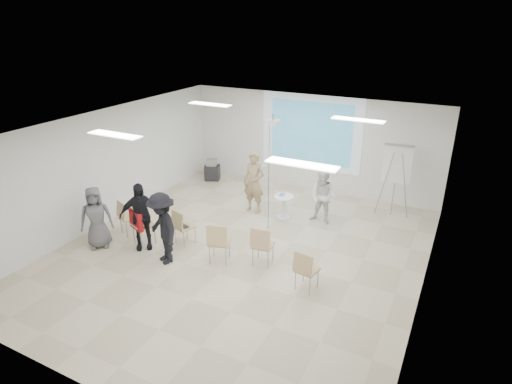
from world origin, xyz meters
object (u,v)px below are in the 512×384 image
at_px(chair_center, 218,240).
at_px(chair_right_inner, 262,243).
at_px(pedestal_table, 284,205).
at_px(audience_mid, 162,224).
at_px(chair_right_far, 305,268).
at_px(av_cart, 212,170).
at_px(flipchart_easel, 397,164).
at_px(player_left, 254,178).
at_px(chair_left_inner, 182,225).
at_px(laptop, 185,225).
at_px(audience_outer, 96,214).
at_px(chair_far_left, 126,215).
at_px(player_right, 323,194).
at_px(chair_left_mid, 140,223).
at_px(audience_left, 140,212).

height_order(chair_center, chair_right_inner, chair_center).
relative_size(pedestal_table, audience_mid, 0.35).
bearing_deg(pedestal_table, chair_right_inner, -77.55).
height_order(chair_right_far, av_cart, chair_right_far).
bearing_deg(flipchart_easel, chair_right_inner, -124.75).
height_order(player_left, chair_left_inner, player_left).
xyz_separation_m(chair_right_far, audience_mid, (-3.21, -0.40, 0.42)).
bearing_deg(pedestal_table, laptop, -123.61).
distance_m(chair_center, audience_outer, 3.05).
relative_size(flipchart_easel, av_cart, 2.83).
bearing_deg(chair_left_inner, pedestal_table, 74.29).
bearing_deg(chair_center, audience_outer, 174.37).
bearing_deg(chair_right_far, chair_far_left, -173.75).
bearing_deg(chair_right_far, chair_right_inner, 168.37).
xyz_separation_m(laptop, av_cart, (-1.75, 3.96, -0.15)).
relative_size(player_right, chair_left_mid, 1.69).
xyz_separation_m(player_right, audience_mid, (-2.51, -3.51, 0.12)).
height_order(pedestal_table, audience_mid, audience_mid).
height_order(chair_left_inner, audience_mid, audience_mid).
bearing_deg(av_cart, audience_outer, -112.04).
bearing_deg(chair_far_left, player_left, 74.30).
distance_m(chair_far_left, audience_outer, 0.85).
relative_size(chair_left_inner, chair_center, 0.92).
bearing_deg(chair_far_left, laptop, 35.04).
bearing_deg(av_cart, chair_right_far, -63.45).
relative_size(laptop, av_cart, 0.45).
height_order(player_right, audience_outer, audience_outer).
bearing_deg(audience_mid, audience_left, -167.48).
xyz_separation_m(player_right, chair_far_left, (-4.17, -2.90, -0.28)).
bearing_deg(chair_right_far, player_right, 111.37).
bearing_deg(chair_right_inner, player_left, 113.86).
xyz_separation_m(audience_left, av_cart, (-0.97, 4.61, -0.61)).
xyz_separation_m(player_right, laptop, (-2.59, -2.59, -0.34)).
distance_m(player_left, laptop, 2.51).
height_order(pedestal_table, player_left, player_left).
height_order(pedestal_table, chair_right_inner, chair_right_inner).
height_order(chair_left_inner, laptop, chair_left_inner).
bearing_deg(player_left, chair_left_inner, -102.15).
relative_size(laptop, audience_outer, 0.19).
distance_m(chair_right_inner, chair_right_far, 1.26).
height_order(chair_left_mid, chair_left_inner, chair_left_mid).
relative_size(chair_right_inner, audience_outer, 0.55).
bearing_deg(chair_left_mid, chair_right_far, 22.60).
xyz_separation_m(chair_far_left, laptop, (1.58, 0.31, -0.06)).
distance_m(chair_right_inner, laptop, 2.11).
relative_size(pedestal_table, audience_outer, 0.39).
bearing_deg(player_right, laptop, -130.46).
xyz_separation_m(laptop, audience_left, (-0.78, -0.65, 0.47)).
height_order(player_right, audience_left, audience_left).
xyz_separation_m(player_left, audience_outer, (-2.41, -3.45, -0.15)).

